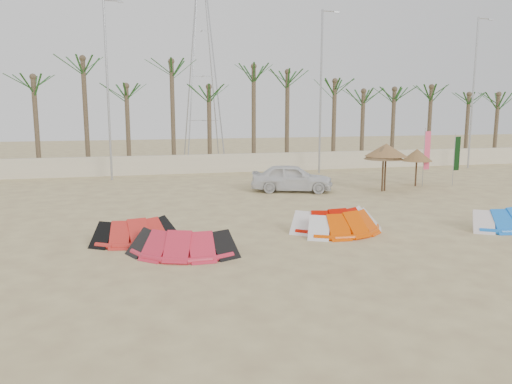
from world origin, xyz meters
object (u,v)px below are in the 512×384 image
object	(u,v)px
car	(292,178)
kite_blue	(502,216)
kite_red_left	(136,229)
parasol_right	(417,155)
kite_red_mid	(181,240)
kite_red_right	(331,218)
kite_orange	(343,221)
parasol_left	(384,153)
parasol_mid	(386,150)

from	to	relation	value
car	kite_blue	bearing A→B (deg)	-132.79
kite_red_left	parasol_right	distance (m)	18.22
kite_red_mid	kite_blue	world-z (taller)	same
kite_blue	kite_red_left	bearing A→B (deg)	174.82
parasol_right	kite_red_right	bearing A→B (deg)	-135.90
kite_blue	kite_red_mid	bearing A→B (deg)	-177.13
kite_red_left	parasol_right	size ratio (longest dim) A/B	1.45
kite_blue	parasol_right	size ratio (longest dim) A/B	1.62
kite_orange	car	distance (m)	9.10
parasol_left	car	distance (m)	5.15
kite_red_mid	car	bearing A→B (deg)	55.88
car	parasol_left	bearing A→B (deg)	-85.31
kite_red_mid	kite_orange	world-z (taller)	same
kite_red_mid	kite_red_right	size ratio (longest dim) A/B	1.07
kite_red_mid	car	distance (m)	12.52
parasol_left	parasol_mid	xyz separation A→B (m)	(0.22, 0.14, 0.14)
kite_orange	car	xyz separation A→B (m)	(0.92, 9.04, 0.34)
kite_blue	parasol_mid	world-z (taller)	parasol_mid
kite_red_left	kite_blue	world-z (taller)	same
parasol_mid	car	size ratio (longest dim) A/B	0.59
kite_blue	car	xyz separation A→B (m)	(-5.38, 9.74, 0.34)
kite_red_left	parasol_mid	world-z (taller)	parasol_mid
parasol_right	car	xyz separation A→B (m)	(-7.64, -0.07, -1.07)
kite_orange	kite_blue	bearing A→B (deg)	-6.32
kite_blue	parasol_left	size ratio (longest dim) A/B	1.43
kite_red_right	parasol_right	distance (m)	12.32
kite_red_left	kite_red_right	world-z (taller)	same
parasol_left	parasol_right	xyz separation A→B (m)	(2.81, 1.24, -0.30)
kite_blue	parasol_right	xyz separation A→B (m)	(2.25, 9.81, 1.40)
kite_red_mid	parasol_left	xyz separation A→B (m)	(11.85, 9.20, 1.70)
kite_red_right	parasol_mid	xyz separation A→B (m)	(6.21, 7.42, 1.84)
parasol_mid	kite_blue	bearing A→B (deg)	-87.81
kite_red_left	parasol_mid	distance (m)	15.48
kite_red_left	parasol_left	world-z (taller)	parasol_left
kite_red_left	kite_red_mid	distance (m)	2.31
kite_blue	parasol_mid	distance (m)	8.91
parasol_right	parasol_mid	bearing A→B (deg)	-156.92
kite_red_left	kite_red_mid	bearing A→B (deg)	-53.91
kite_red_mid	kite_blue	bearing A→B (deg)	2.87
kite_red_mid	car	xyz separation A→B (m)	(7.02, 10.36, 0.33)
kite_red_right	kite_orange	distance (m)	0.64
kite_blue	car	bearing A→B (deg)	118.93
parasol_mid	parasol_right	world-z (taller)	parasol_mid
parasol_left	parasol_right	world-z (taller)	parasol_left
car	parasol_right	bearing A→B (deg)	-71.20
kite_orange	kite_red_left	bearing A→B (deg)	175.79
kite_red_right	parasol_mid	bearing A→B (deg)	50.08
kite_red_right	parasol_right	xyz separation A→B (m)	(8.79, 8.52, 1.40)
kite_orange	kite_blue	size ratio (longest dim) A/B	1.02
kite_red_mid	kite_orange	xyz separation A→B (m)	(6.10, 1.32, -0.00)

